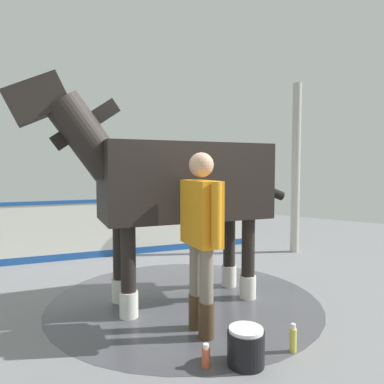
{
  "coord_description": "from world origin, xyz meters",
  "views": [
    {
      "loc": [
        -3.37,
        -2.8,
        1.6
      ],
      "look_at": [
        -0.35,
        -0.5,
        1.34
      ],
      "focal_mm": 33.3,
      "sensor_mm": 36.0,
      "label": 1
    }
  ],
  "objects_px": {
    "horse": "(175,183)",
    "handler": "(201,229)",
    "bottle_spray": "(206,356)",
    "bottle_shampoo": "(293,339)",
    "wash_bucket": "(246,347)"
  },
  "relations": [
    {
      "from": "handler",
      "to": "horse",
      "type": "bearing_deg",
      "value": 85.1
    },
    {
      "from": "bottle_shampoo",
      "to": "wash_bucket",
      "type": "bearing_deg",
      "value": 151.91
    },
    {
      "from": "wash_bucket",
      "to": "bottle_shampoo",
      "type": "distance_m",
      "value": 0.49
    },
    {
      "from": "bottle_shampoo",
      "to": "bottle_spray",
      "type": "distance_m",
      "value": 0.8
    },
    {
      "from": "handler",
      "to": "bottle_shampoo",
      "type": "xyz_separation_m",
      "value": [
        0.2,
        -0.85,
        -0.9
      ]
    },
    {
      "from": "handler",
      "to": "bottle_spray",
      "type": "distance_m",
      "value": 1.1
    },
    {
      "from": "horse",
      "to": "handler",
      "type": "xyz_separation_m",
      "value": [
        -0.48,
        -0.73,
        -0.41
      ]
    },
    {
      "from": "horse",
      "to": "handler",
      "type": "bearing_deg",
      "value": 87.11
    },
    {
      "from": "handler",
      "to": "bottle_spray",
      "type": "bearing_deg",
      "value": -112.01
    },
    {
      "from": "horse",
      "to": "wash_bucket",
      "type": "distance_m",
      "value": 1.99
    },
    {
      "from": "handler",
      "to": "wash_bucket",
      "type": "bearing_deg",
      "value": -82.34
    },
    {
      "from": "bottle_spray",
      "to": "horse",
      "type": "bearing_deg",
      "value": 49.89
    },
    {
      "from": "bottle_shampoo",
      "to": "bottle_spray",
      "type": "bearing_deg",
      "value": 144.4
    },
    {
      "from": "handler",
      "to": "bottle_spray",
      "type": "xyz_separation_m",
      "value": [
        -0.46,
        -0.38,
        -0.93
      ]
    },
    {
      "from": "wash_bucket",
      "to": "bottle_spray",
      "type": "xyz_separation_m",
      "value": [
        -0.22,
        0.24,
        -0.06
      ]
    }
  ]
}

